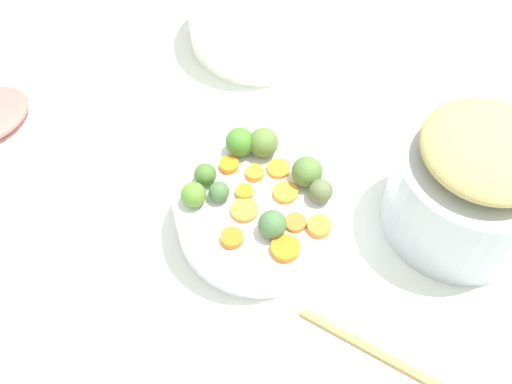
{
  "coord_description": "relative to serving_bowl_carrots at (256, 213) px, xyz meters",
  "views": [
    {
      "loc": [
        0.46,
        0.0,
        0.75
      ],
      "look_at": [
        0.0,
        0.0,
        0.11
      ],
      "focal_mm": 40.99,
      "sensor_mm": 36.0,
      "label": 1
    }
  ],
  "objects": [
    {
      "name": "brussels_sprout_1",
      "position": [
        0.06,
        0.02,
        0.06
      ],
      "size": [
        0.04,
        0.04,
        0.04
      ],
      "primitive_type": "sphere",
      "color": "#466F3F",
      "rests_on": "serving_bowl_carrots"
    },
    {
      "name": "metal_pot",
      "position": [
        -0.02,
        0.29,
        0.03
      ],
      "size": [
        0.22,
        0.22,
        0.14
      ],
      "primitive_type": "cylinder",
      "color": "#B0B9C3",
      "rests_on": "tabletop"
    },
    {
      "name": "carrot_slice_0",
      "position": [
        -0.01,
        0.04,
        0.05
      ],
      "size": [
        0.05,
        0.05,
        0.01
      ],
      "primitive_type": "cylinder",
      "rotation": [
        0.0,
        0.0,
        0.8
      ],
      "color": "orange",
      "rests_on": "serving_bowl_carrots"
    },
    {
      "name": "carrot_slice_3",
      "position": [
        0.05,
        0.08,
        0.05
      ],
      "size": [
        0.04,
        0.04,
        0.01
      ],
      "primitive_type": "cylinder",
      "rotation": [
        0.0,
        0.0,
        1.06
      ],
      "color": "orange",
      "rests_on": "serving_bowl_carrots"
    },
    {
      "name": "stuffing_mound",
      "position": [
        -0.02,
        0.29,
        0.13
      ],
      "size": [
        0.17,
        0.17,
        0.05
      ],
      "primitive_type": "ellipsoid",
      "color": "tan",
      "rests_on": "metal_pot"
    },
    {
      "name": "carrot_slice_4",
      "position": [
        0.04,
        0.05,
        0.05
      ],
      "size": [
        0.04,
        0.04,
        0.01
      ],
      "primitive_type": "cylinder",
      "rotation": [
        0.0,
        0.0,
        2.18
      ],
      "color": "orange",
      "rests_on": "serving_bowl_carrots"
    },
    {
      "name": "brussels_sprout_5",
      "position": [
        0.01,
        -0.09,
        0.06
      ],
      "size": [
        0.03,
        0.03,
        0.03
      ],
      "primitive_type": "sphere",
      "color": "#57882F",
      "rests_on": "serving_bowl_carrots"
    },
    {
      "name": "brussels_sprout_6",
      "position": [
        -0.03,
        0.07,
        0.06
      ],
      "size": [
        0.04,
        0.04,
        0.04
      ],
      "primitive_type": "sphere",
      "color": "#537835",
      "rests_on": "serving_bowl_carrots"
    },
    {
      "name": "brussels_sprout_0",
      "position": [
        -0.02,
        -0.07,
        0.06
      ],
      "size": [
        0.03,
        0.03,
        0.03
      ],
      "primitive_type": "sphere",
      "color": "#466F2C",
      "rests_on": "serving_bowl_carrots"
    },
    {
      "name": "carrot_slice_6",
      "position": [
        -0.04,
        -0.01,
        0.05
      ],
      "size": [
        0.03,
        0.03,
        0.01
      ],
      "primitive_type": "cylinder",
      "rotation": [
        0.0,
        0.0,
        0.34
      ],
      "color": "orange",
      "rests_on": "serving_bowl_carrots"
    },
    {
      "name": "tabletop",
      "position": [
        -0.0,
        -0.0,
        -0.05
      ],
      "size": [
        2.4,
        2.4,
        0.02
      ],
      "primitive_type": "cube",
      "color": "white",
      "rests_on": "ground"
    },
    {
      "name": "brussels_sprout_3",
      "position": [
        0.0,
        0.08,
        0.06
      ],
      "size": [
        0.03,
        0.03,
        0.03
      ],
      "primitive_type": "sphere",
      "color": "#5B6B41",
      "rests_on": "serving_bowl_carrots"
    },
    {
      "name": "carrot_slice_7",
      "position": [
        0.02,
        -0.02,
        0.05
      ],
      "size": [
        0.05,
        0.05,
        0.01
      ],
      "primitive_type": "cylinder",
      "rotation": [
        0.0,
        0.0,
        5.74
      ],
      "color": "orange",
      "rests_on": "serving_bowl_carrots"
    },
    {
      "name": "carrot_slice_9",
      "position": [
        -0.05,
        -0.04,
        0.05
      ],
      "size": [
        0.04,
        0.04,
        0.01
      ],
      "primitive_type": "cylinder",
      "rotation": [
        0.0,
        0.0,
        1.02
      ],
      "color": "orange",
      "rests_on": "serving_bowl_carrots"
    },
    {
      "name": "brussels_sprout_2",
      "position": [
        -0.08,
        -0.03,
        0.06
      ],
      "size": [
        0.04,
        0.04,
        0.04
      ],
      "primitive_type": "sphere",
      "color": "#45812A",
      "rests_on": "serving_bowl_carrots"
    },
    {
      "name": "carrot_slice_2",
      "position": [
        0.08,
        0.03,
        0.05
      ],
      "size": [
        0.05,
        0.05,
        0.01
      ],
      "primitive_type": "cylinder",
      "rotation": [
        0.0,
        0.0,
        5.86
      ],
      "color": "orange",
      "rests_on": "serving_bowl_carrots"
    },
    {
      "name": "carrot_slice_1",
      "position": [
        -0.05,
        0.03,
        0.05
      ],
      "size": [
        0.04,
        0.04,
        0.01
      ],
      "primitive_type": "cylinder",
      "rotation": [
        0.0,
        0.0,
        2.94
      ],
      "color": "orange",
      "rests_on": "serving_bowl_carrots"
    },
    {
      "name": "brussels_sprout_4",
      "position": [
        0.0,
        -0.05,
        0.06
      ],
      "size": [
        0.03,
        0.03,
        0.03
      ],
      "primitive_type": "sphere",
      "color": "#446D3B",
      "rests_on": "serving_bowl_carrots"
    },
    {
      "name": "casserole_dish",
      "position": [
        -0.42,
        0.0,
        0.01
      ],
      "size": [
        0.26,
        0.26,
        0.11
      ],
      "primitive_type": "cylinder",
      "color": "white",
      "rests_on": "tabletop"
    },
    {
      "name": "carrot_slice_5",
      "position": [
        0.07,
        -0.03,
        0.05
      ],
      "size": [
        0.04,
        0.04,
        0.01
      ],
      "primitive_type": "cylinder",
      "rotation": [
        0.0,
        0.0,
        1.07
      ],
      "color": "orange",
      "rests_on": "serving_bowl_carrots"
    },
    {
      "name": "serving_bowl_carrots",
      "position": [
        0.0,
        0.0,
        0.0
      ],
      "size": [
        0.23,
        0.23,
        0.08
      ],
      "primitive_type": "cylinder",
      "color": "white",
      "rests_on": "tabletop"
    },
    {
      "name": "carrot_slice_8",
      "position": [
        -0.01,
        -0.02,
        0.05
      ],
      "size": [
        0.03,
        0.03,
        0.01
      ],
      "primitive_type": "cylinder",
      "rotation": [
        0.0,
        0.0,
        3.95
      ],
      "color": "orange",
      "rests_on": "serving_bowl_carrots"
    },
    {
      "name": "brussels_sprout_7",
      "position": [
        -0.08,
        0.01,
        0.06
      ],
      "size": [
        0.04,
        0.04,
        0.04
      ],
      "primitive_type": "sphere",
      "color": "#5A7A36",
      "rests_on": "serving_bowl_carrots"
    }
  ]
}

